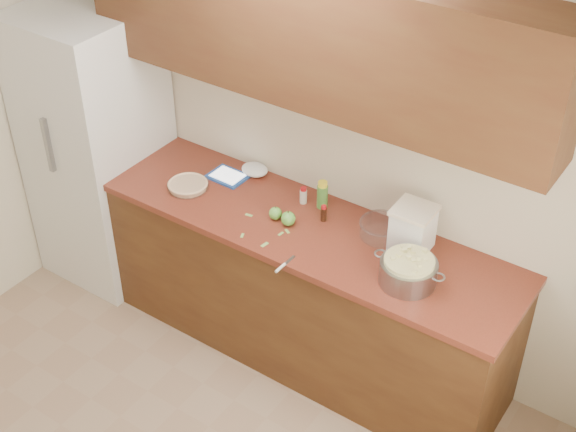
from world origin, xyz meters
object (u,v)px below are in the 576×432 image
Objects in this scene: flour_canister at (413,228)px; tablet at (228,176)px; pie at (188,185)px; colander at (408,271)px.

flour_canister is 1.20m from tablet.
flour_canister is 1.13× the size of tablet.
pie is at bearing -170.03° from flour_canister.
tablet is at bearing 169.75° from colander.
colander is 1.51× the size of flour_canister.
colander reaches higher than pie.
tablet is (-1.19, -0.01, -0.12)m from flour_canister.
pie is 0.63× the size of colander.
tablet is (0.12, 0.22, -0.01)m from pie.
colander is (1.42, -0.02, 0.05)m from pie.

